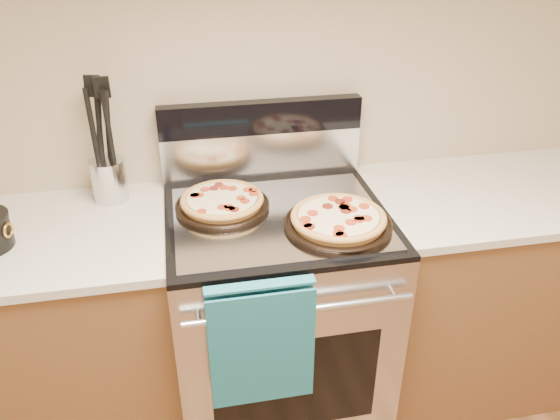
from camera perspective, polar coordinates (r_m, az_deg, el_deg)
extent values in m
plane|color=tan|center=(2.04, -2.28, 15.10)|extent=(4.00, 0.00, 4.00)
cube|color=#B7B7BC|center=(2.15, -0.30, -11.33)|extent=(0.76, 0.68, 0.90)
cube|color=black|center=(1.91, 1.68, -17.76)|extent=(0.56, 0.01, 0.40)
cube|color=black|center=(1.88, -0.33, -0.66)|extent=(0.76, 0.68, 0.02)
cube|color=silver|center=(2.11, -1.92, 5.85)|extent=(0.76, 0.06, 0.18)
cube|color=black|center=(2.05, -1.99, 9.69)|extent=(0.76, 0.06, 0.12)
cylinder|color=silver|center=(1.64, 2.17, -10.45)|extent=(0.70, 0.03, 0.03)
cube|color=gray|center=(1.85, -0.16, -0.76)|extent=(0.70, 0.55, 0.01)
cube|color=brown|center=(2.23, -23.85, -12.92)|extent=(1.00, 0.62, 0.88)
cube|color=beige|center=(1.98, -26.47, -2.99)|extent=(1.02, 0.64, 0.03)
cube|color=brown|center=(2.46, 20.33, -7.79)|extent=(1.00, 0.62, 0.88)
cube|color=beige|center=(2.23, 22.33, 1.62)|extent=(1.02, 0.64, 0.03)
cylinder|color=silver|center=(2.05, -17.40, 3.02)|extent=(0.13, 0.13, 0.16)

